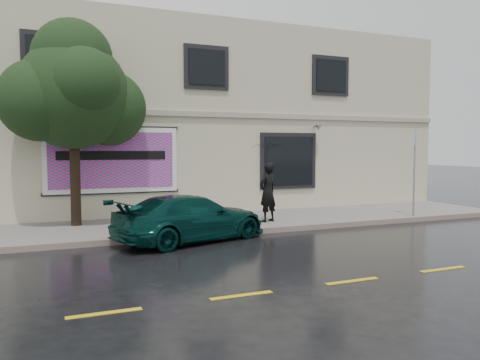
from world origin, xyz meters
name	(u,v)px	position (x,y,z in m)	size (l,w,h in m)	color
ground	(269,245)	(0.00, 0.00, 0.00)	(90.00, 90.00, 0.00)	black
sidewalk	(224,223)	(0.00, 3.25, 0.07)	(20.00, 3.50, 0.15)	gray
curb	(246,232)	(0.00, 1.50, 0.07)	(20.00, 0.18, 0.16)	slate
road_marking	(352,281)	(0.00, -3.50, 0.01)	(19.00, 0.12, 0.01)	gold
building	(177,123)	(0.00, 9.00, 3.50)	(20.00, 8.12, 7.00)	#B8B694
billboard	(113,160)	(-3.20, 4.92, 2.05)	(4.30, 0.16, 2.20)	white
car	(191,218)	(-1.68, 1.20, 0.61)	(1.86, 4.21, 1.23)	#08312D
pedestrian	(268,192)	(1.15, 2.47, 1.07)	(0.67, 0.44, 1.85)	black
umbrella	(268,149)	(1.15, 2.47, 2.39)	(1.07, 1.07, 0.79)	black
street_tree	(73,95)	(-4.39, 4.03, 3.98)	(3.19, 3.19, 5.44)	black
sign_pole	(414,165)	(6.21, 1.70, 1.86)	(0.34, 0.15, 2.88)	#979BA0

